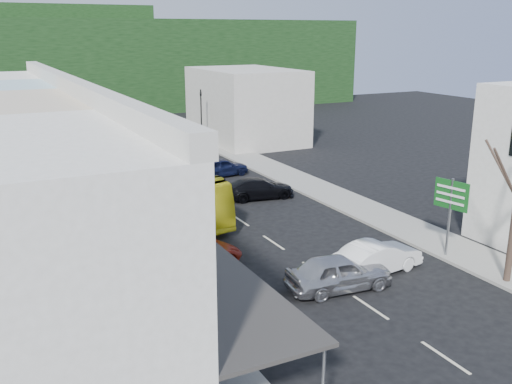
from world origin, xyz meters
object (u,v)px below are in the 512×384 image
(bus, at_px, (163,189))
(traffic_signal, at_px, (201,119))
(car_red, at_px, (190,255))
(pedestrian_left, at_px, (138,261))
(car_silver, at_px, (339,274))
(direction_sign, at_px, (449,219))
(car_white, at_px, (377,258))

(bus, xyz_separation_m, traffic_signal, (9.39, 17.68, 1.14))
(bus, bearing_deg, car_red, -107.76)
(bus, relative_size, traffic_signal, 2.16)
(pedestrian_left, bearing_deg, car_red, -59.82)
(car_red, distance_m, pedestrian_left, 2.56)
(car_silver, distance_m, direction_sign, 6.74)
(car_silver, distance_m, pedestrian_left, 8.55)
(car_red, xyz_separation_m, pedestrian_left, (-2.52, -0.38, 0.30))
(car_white, distance_m, car_red, 8.42)
(car_red, relative_size, traffic_signal, 0.85)
(pedestrian_left, height_order, traffic_signal, traffic_signal)
(car_red, distance_m, traffic_signal, 28.32)
(car_silver, relative_size, car_white, 1.00)
(car_white, xyz_separation_m, traffic_signal, (3.50, 30.17, 1.99))
(car_silver, relative_size, car_red, 0.96)
(car_white, bearing_deg, bus, 19.36)
(bus, height_order, car_white, bus)
(car_silver, distance_m, car_red, 6.79)
(bus, relative_size, car_silver, 2.64)
(bus, distance_m, car_silver, 13.64)
(car_silver, bearing_deg, direction_sign, -79.68)
(pedestrian_left, relative_size, traffic_signal, 0.32)
(car_silver, xyz_separation_m, car_white, (2.56, 0.71, 0.00))
(traffic_signal, bearing_deg, pedestrian_left, 86.24)
(pedestrian_left, bearing_deg, car_white, -88.94)
(pedestrian_left, bearing_deg, car_silver, -99.52)
(car_silver, height_order, direction_sign, direction_sign)
(bus, distance_m, car_red, 8.57)
(car_red, bearing_deg, car_silver, -142.17)
(bus, distance_m, pedestrian_left, 9.66)
(car_silver, xyz_separation_m, traffic_signal, (6.07, 30.88, 1.99))
(pedestrian_left, distance_m, traffic_signal, 29.70)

